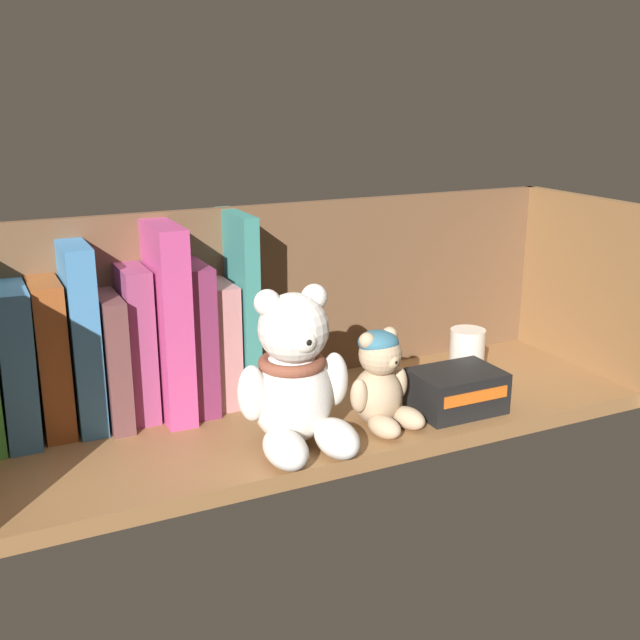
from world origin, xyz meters
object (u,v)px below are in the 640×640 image
Objects in this scene: book_1 at (15,361)px; book_6 at (164,318)px; book_9 at (239,307)px; teddy_bear_larger at (295,380)px; book_3 at (80,336)px; pillar_candle at (467,356)px; book_4 at (110,357)px; teddy_bear_smaller at (381,381)px; small_product_box at (456,391)px; book_7 at (193,334)px; book_8 at (219,342)px; book_2 at (50,356)px; book_5 at (136,342)px.

book_1 is 0.76× the size of book_6.
teddy_bear_larger is (0.58, -16.48, -4.37)cm from book_9.
book_3 is 50.98cm from pillar_candle.
book_3 is at bearing -180.00° from book_4.
book_9 is at bearing 126.91° from teddy_bear_smaller.
teddy_bear_larger is 22.92cm from small_product_box.
book_3 is at bearing 159.13° from small_product_box.
book_8 is at bearing 0.00° from book_7.
book_3 reaches higher than teddy_bear_larger.
book_7 is at bearing 180.00° from book_9.
book_9 is at bearing 0.00° from book_2.
book_2 is 1.55× the size of teddy_bear_smaller.
book_3 is 1.18× the size of book_5.
book_5 is 4.44cm from book_6.
teddy_bear_larger is (6.83, -16.48, -1.57)cm from book_7.
book_5 is 13.77cm from book_9.
book_3 reaches higher than teddy_bear_smaller.
book_6 is (6.87, 0.00, 3.98)cm from book_4.
book_3 is 1.21× the size of teddy_bear_larger.
book_2 is at bearing 180.00° from book_8.
book_9 is 1.33× the size of teddy_bear_larger.
book_9 is at bearing 0.00° from book_8.
book_4 is 17.23cm from book_9.
book_1 is 58.10cm from pillar_candle.
book_5 is at bearing -180.00° from book_8.
book_4 is 10.55cm from book_7.
book_1 is 1.68× the size of small_product_box.
book_3 is at bearing -180.00° from book_7.
book_4 is 13.84cm from book_8.
book_2 is (3.86, 0.00, 0.07)cm from book_1.
book_6 reaches higher than book_3.
teddy_bear_larger is (10.42, -16.48, -4.15)cm from book_6.
book_8 is (17.08, 0.00, -3.20)cm from book_3.
book_9 is (13.49, 0.00, 2.76)cm from book_5.
book_5 is at bearing 155.83° from small_product_box.
book_7 is at bearing 0.00° from book_1.
teddy_bear_larger is (28.03, -16.48, -1.28)cm from book_1.
book_9 reaches higher than book_4.
teddy_bear_larger is at bearing -30.45° from book_1.
book_4 is 0.85× the size of book_5.
book_5 reaches higher than pillar_candle.
pillar_candle is at bearing 14.43° from teddy_bear_larger.
book_1 is 21.20cm from book_7.
book_9 is 32.14cm from pillar_candle.
book_9 is 2.05× the size of teddy_bear_smaller.
book_6 is at bearing 180.00° from book_7.
book_6 is 0.98× the size of book_9.
book_5 reaches higher than book_2.
teddy_bear_larger is at bearing -87.99° from book_9.
book_4 is 2.09× the size of pillar_candle.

